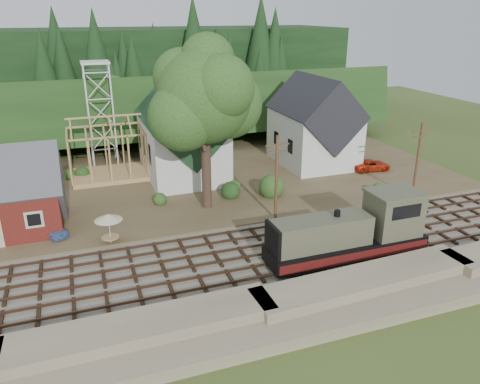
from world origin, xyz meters
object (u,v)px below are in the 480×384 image
object	(u,v)px
locomotive	(353,233)
car_blue	(52,228)
patio_set	(108,218)
car_red	(371,165)

from	to	relation	value
locomotive	car_blue	distance (m)	24.50
locomotive	patio_set	bearing A→B (deg)	153.63
car_red	patio_set	bearing A→B (deg)	111.54
car_red	patio_set	world-z (taller)	patio_set
car_blue	locomotive	bearing A→B (deg)	-54.46
locomotive	car_red	distance (m)	21.74
locomotive	patio_set	size ratio (longest dim) A/B	5.04
patio_set	locomotive	bearing A→B (deg)	-26.37
car_red	patio_set	xyz separation A→B (m)	(-30.58, -8.55, 1.46)
car_blue	patio_set	world-z (taller)	patio_set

